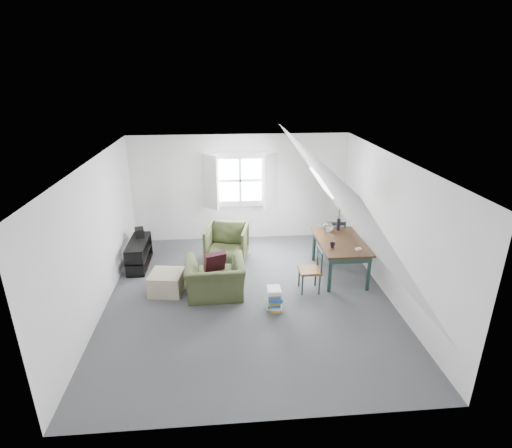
{
  "coord_description": "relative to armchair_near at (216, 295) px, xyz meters",
  "views": [
    {
      "loc": [
        -0.41,
        -6.24,
        3.84
      ],
      "look_at": [
        0.18,
        0.6,
        1.18
      ],
      "focal_mm": 28.0,
      "sensor_mm": 36.0,
      "label": 1
    }
  ],
  "objects": [
    {
      "name": "dining_chair_near",
      "position": [
        1.75,
        0.02,
        0.43
      ],
      "size": [
        0.39,
        0.39,
        0.83
      ],
      "rotation": [
        0.0,
        0.0,
        -1.45
      ],
      "color": "brown",
      "rests_on": "floor"
    },
    {
      "name": "dining_chair_far",
      "position": [
        2.55,
        1.39,
        0.46
      ],
      "size": [
        0.41,
        0.41,
        0.87
      ],
      "rotation": [
        0.0,
        0.0,
        3.37
      ],
      "color": "brown",
      "rests_on": "floor"
    },
    {
      "name": "slope_right",
      "position": [
        2.14,
        -0.12,
        1.78
      ],
      "size": [
        3.19,
        5.5,
        4.48
      ],
      "primitive_type": "plane",
      "rotation": [
        0.0,
        -2.19,
        0.0
      ],
      "color": "white",
      "rests_on": "wall_right"
    },
    {
      "name": "demijohn",
      "position": [
        2.29,
        1.04,
        0.85
      ],
      "size": [
        0.21,
        0.21,
        0.29
      ],
      "rotation": [
        0.0,
        0.0,
        0.31
      ],
      "color": "silver",
      "rests_on": "dining_table"
    },
    {
      "name": "ottoman",
      "position": [
        -0.89,
        0.2,
        0.19
      ],
      "size": [
        0.66,
        0.66,
        0.38
      ],
      "primitive_type": "cube",
      "rotation": [
        0.0,
        0.0,
        -0.15
      ],
      "color": "tan",
      "rests_on": "floor"
    },
    {
      "name": "slope_left",
      "position": [
        -0.96,
        -0.12,
        1.78
      ],
      "size": [
        3.19,
        5.5,
        4.48
      ],
      "primitive_type": "plane",
      "rotation": [
        0.0,
        2.19,
        0.0
      ],
      "color": "white",
      "rests_on": "wall_left"
    },
    {
      "name": "cup",
      "position": [
        2.19,
        0.29,
        0.73
      ],
      "size": [
        0.11,
        0.11,
        0.09
      ],
      "primitive_type": "imported",
      "rotation": [
        0.0,
        0.0,
        -0.12
      ],
      "color": "black",
      "rests_on": "dining_table"
    },
    {
      "name": "media_shelf",
      "position": [
        -1.59,
        1.29,
        0.25
      ],
      "size": [
        0.36,
        1.08,
        0.55
      ],
      "rotation": [
        0.0,
        0.0,
        0.02
      ],
      "color": "black",
      "rests_on": "floor"
    },
    {
      "name": "dormer_window",
      "position": [
        0.59,
        2.56,
        1.45
      ],
      "size": [
        1.71,
        0.35,
        1.3
      ],
      "color": "white",
      "rests_on": "wall_back"
    },
    {
      "name": "armchair_near",
      "position": [
        0.0,
        0.0,
        0.0
      ],
      "size": [
        1.06,
        0.93,
        0.67
      ],
      "primitive_type": "imported",
      "rotation": [
        0.0,
        0.0,
        3.17
      ],
      "color": "#3A4223",
      "rests_on": "floor"
    },
    {
      "name": "wall_front",
      "position": [
        0.59,
        -2.87,
        1.25
      ],
      "size": [
        5.0,
        0.0,
        5.0
      ],
      "primitive_type": "plane",
      "rotation": [
        -1.57,
        0.0,
        0.0
      ],
      "color": "white",
      "rests_on": "ground"
    },
    {
      "name": "wall_back",
      "position": [
        0.59,
        2.63,
        1.25
      ],
      "size": [
        5.0,
        0.0,
        5.0
      ],
      "primitive_type": "plane",
      "rotation": [
        1.57,
        0.0,
        0.0
      ],
      "color": "white",
      "rests_on": "ground"
    },
    {
      "name": "ceiling",
      "position": [
        0.59,
        -0.12,
        2.5
      ],
      "size": [
        5.5,
        5.5,
        0.0
      ],
      "primitive_type": "plane",
      "rotation": [
        3.14,
        0.0,
        0.0
      ],
      "color": "white",
      "rests_on": "wall_back"
    },
    {
      "name": "floor",
      "position": [
        0.59,
        -0.12,
        0.0
      ],
      "size": [
        5.5,
        5.5,
        0.0
      ],
      "primitive_type": "plane",
      "color": "#48494D",
      "rests_on": "ground"
    },
    {
      "name": "paper_box",
      "position": [
        2.64,
        0.14,
        0.75
      ],
      "size": [
        0.12,
        0.1,
        0.04
      ],
      "primitive_type": "cube",
      "rotation": [
        0.0,
        0.0,
        0.28
      ],
      "color": "white",
      "rests_on": "dining_table"
    },
    {
      "name": "armchair_far",
      "position": [
        0.24,
        1.41,
        0.0
      ],
      "size": [
        0.99,
        1.01,
        0.79
      ],
      "primitive_type": "imported",
      "rotation": [
        0.0,
        0.0,
        -0.2
      ],
      "color": "#3A4223",
      "rests_on": "floor"
    },
    {
      "name": "dining_table",
      "position": [
        2.44,
        0.59,
        0.64
      ],
      "size": [
        0.88,
        1.46,
        0.73
      ],
      "rotation": [
        0.0,
        0.0,
        0.01
      ],
      "color": "#311E11",
      "rests_on": "floor"
    },
    {
      "name": "vase_twigs",
      "position": [
        2.54,
        1.14,
        0.87
      ],
      "size": [
        0.08,
        0.08,
        0.6
      ],
      "rotation": [
        0.0,
        0.0,
        0.21
      ],
      "color": "black",
      "rests_on": "dining_table"
    },
    {
      "name": "skylight",
      "position": [
        2.14,
        1.18,
        1.75
      ],
      "size": [
        0.35,
        0.75,
        0.47
      ],
      "primitive_type": "cube",
      "rotation": [
        0.0,
        0.95,
        0.0
      ],
      "color": "white",
      "rests_on": "slope_right"
    },
    {
      "name": "electronics_box",
      "position": [
        -1.59,
        1.57,
        0.64
      ],
      "size": [
        0.23,
        0.28,
        0.2
      ],
      "primitive_type": "cube",
      "rotation": [
        0.0,
        0.0,
        0.25
      ],
      "color": "black",
      "rests_on": "media_shelf"
    },
    {
      "name": "throw_pillow",
      "position": [
        0.0,
        0.15,
        0.6
      ],
      "size": [
        0.44,
        0.35,
        0.4
      ],
      "primitive_type": "cube",
      "rotation": [
        0.31,
        0.0,
        0.37
      ],
      "color": "#340E19",
      "rests_on": "armchair_near"
    },
    {
      "name": "magazine_stack",
      "position": [
        1.0,
        -0.55,
        0.2
      ],
      "size": [
        0.3,
        0.35,
        0.4
      ],
      "rotation": [
        0.0,
        0.0,
        0.05
      ],
      "color": "#B29933",
      "rests_on": "floor"
    },
    {
      "name": "wall_right",
      "position": [
        3.09,
        -0.12,
        1.25
      ],
      "size": [
        0.0,
        5.5,
        5.5
      ],
      "primitive_type": "plane",
      "rotation": [
        1.57,
        0.0,
        -1.57
      ],
      "color": "white",
      "rests_on": "ground"
    },
    {
      "name": "wall_left",
      "position": [
        -1.91,
        -0.12,
        1.25
      ],
      "size": [
        0.0,
        5.5,
        5.5
      ],
      "primitive_type": "plane",
      "rotation": [
        1.57,
        0.0,
        1.57
      ],
      "color": "white",
      "rests_on": "ground"
    }
  ]
}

